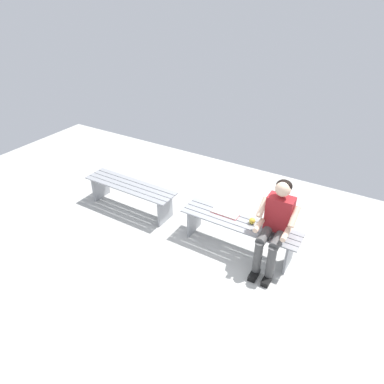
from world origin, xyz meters
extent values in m
cube|color=#B2B2AD|center=(1.01, 1.00, -0.02)|extent=(10.00, 7.00, 0.04)
cube|color=gray|center=(0.00, -0.17, 0.47)|extent=(1.75, 0.11, 0.02)
cube|color=gray|center=(0.00, -0.06, 0.47)|extent=(1.75, 0.11, 0.02)
cube|color=gray|center=(0.00, 0.06, 0.47)|extent=(1.75, 0.11, 0.02)
cube|color=gray|center=(0.00, 0.17, 0.47)|extent=(1.75, 0.11, 0.02)
cube|color=gray|center=(-0.76, 0.01, 0.23)|extent=(0.03, 0.38, 0.46)
cube|color=gray|center=(0.76, -0.01, 0.23)|extent=(0.03, 0.38, 0.46)
cube|color=gray|center=(2.01, -0.17, 0.47)|extent=(1.67, 0.11, 0.02)
cube|color=gray|center=(2.01, -0.06, 0.47)|extent=(1.67, 0.11, 0.02)
cube|color=gray|center=(2.01, 0.06, 0.47)|extent=(1.67, 0.11, 0.02)
cube|color=gray|center=(2.02, 0.17, 0.47)|extent=(1.67, 0.11, 0.02)
cube|color=gray|center=(1.30, 0.01, 0.23)|extent=(0.03, 0.38, 0.46)
cube|color=gray|center=(2.73, -0.01, 0.23)|extent=(0.03, 0.38, 0.46)
cube|color=maroon|center=(-0.52, -0.02, 0.80)|extent=(0.34, 0.20, 0.50)
sphere|color=beige|center=(-0.52, -0.01, 1.18)|extent=(0.20, 0.20, 0.20)
ellipsoid|color=black|center=(-0.52, -0.04, 1.21)|extent=(0.20, 0.19, 0.15)
cylinder|color=#4C4C4C|center=(-0.61, 0.18, 0.55)|extent=(0.13, 0.40, 0.13)
cylinder|color=#4C4C4C|center=(-0.43, 0.18, 0.55)|extent=(0.13, 0.40, 0.13)
cylinder|color=#4C4C4C|center=(-0.61, 0.38, 0.27)|extent=(0.11, 0.11, 0.55)
cube|color=black|center=(-0.61, 0.44, 0.04)|extent=(0.10, 0.22, 0.07)
cylinder|color=#4C4C4C|center=(-0.43, 0.38, 0.27)|extent=(0.11, 0.11, 0.55)
cube|color=black|center=(-0.43, 0.44, 0.04)|extent=(0.10, 0.22, 0.07)
cylinder|color=beige|center=(-0.73, 0.06, 0.87)|extent=(0.08, 0.28, 0.23)
cylinder|color=beige|center=(-0.70, 0.22, 0.69)|extent=(0.07, 0.26, 0.07)
cylinder|color=beige|center=(-0.31, 0.06, 0.87)|extent=(0.08, 0.28, 0.23)
cylinder|color=beige|center=(-0.35, 0.22, 0.69)|extent=(0.07, 0.26, 0.07)
sphere|color=gold|center=(-0.16, -0.04, 0.52)|extent=(0.09, 0.09, 0.09)
cube|color=white|center=(0.16, -0.06, 0.49)|extent=(0.20, 0.15, 0.02)
cube|color=white|center=(0.37, -0.06, 0.49)|extent=(0.20, 0.15, 0.02)
cube|color=red|center=(0.27, -0.06, 0.48)|extent=(0.41, 0.16, 0.01)
camera|label=1|loc=(-1.37, 3.64, 3.35)|focal=31.37mm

